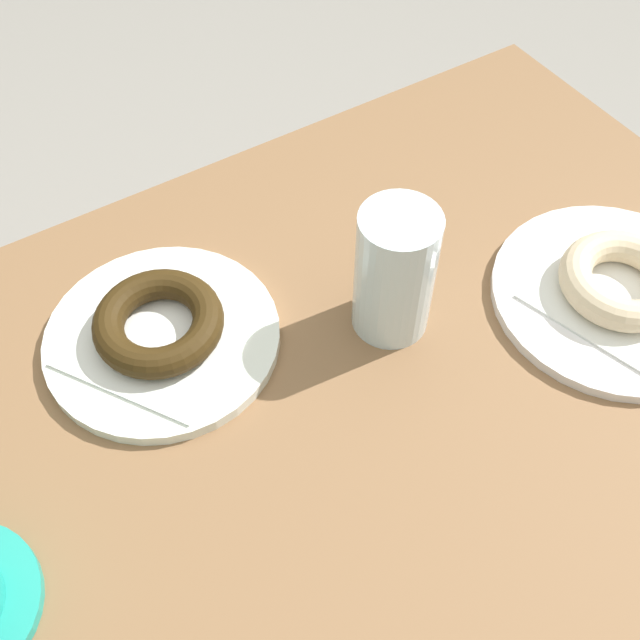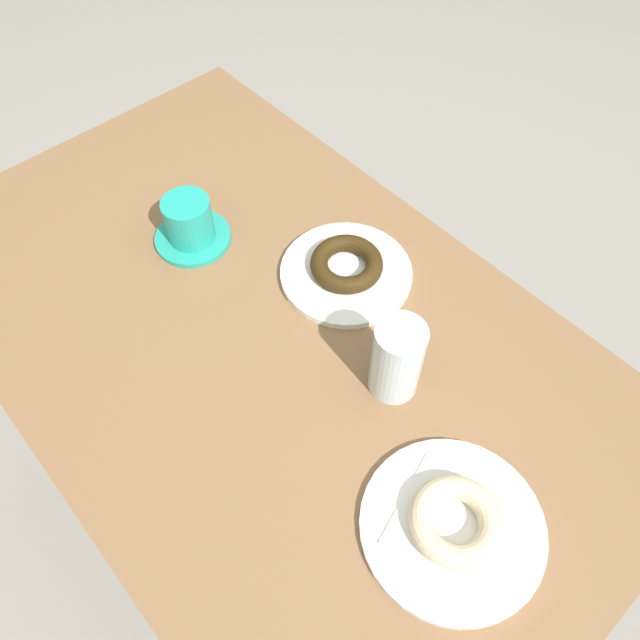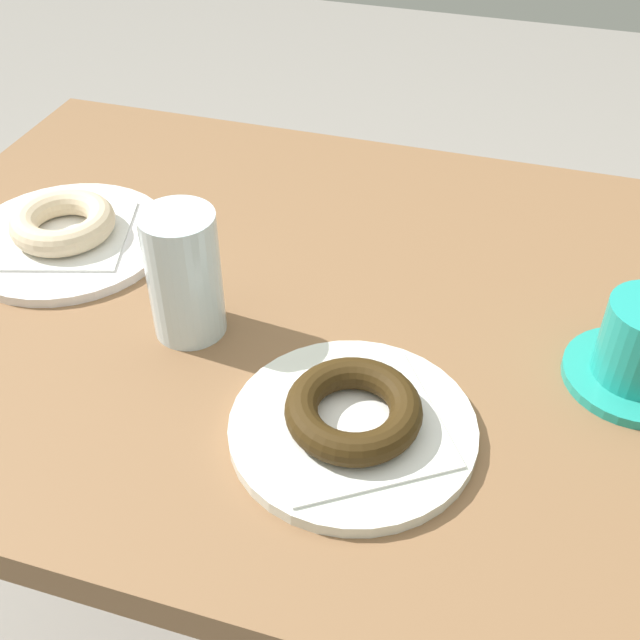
# 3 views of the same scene
# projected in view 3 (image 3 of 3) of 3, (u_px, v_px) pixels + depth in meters

# --- Properties ---
(table) EXTENTS (1.19, 0.72, 0.72)m
(table) POSITION_uv_depth(u_px,v_px,m) (400.00, 378.00, 0.86)
(table) COLOR brown
(table) RESTS_ON ground_plane
(plate_sugar_ring) EXTENTS (0.23, 0.23, 0.01)m
(plate_sugar_ring) POSITION_uv_depth(u_px,v_px,m) (67.00, 240.00, 0.90)
(plate_sugar_ring) COLOR white
(plate_sugar_ring) RESTS_ON table
(napkin_sugar_ring) EXTENTS (0.17, 0.17, 0.00)m
(napkin_sugar_ring) POSITION_uv_depth(u_px,v_px,m) (66.00, 235.00, 0.89)
(napkin_sugar_ring) COLOR white
(napkin_sugar_ring) RESTS_ON plate_sugar_ring
(donut_sugar_ring) EXTENTS (0.12, 0.12, 0.03)m
(donut_sugar_ring) POSITION_uv_depth(u_px,v_px,m) (63.00, 222.00, 0.88)
(donut_sugar_ring) COLOR beige
(donut_sugar_ring) RESTS_ON napkin_sugar_ring
(plate_chocolate_ring) EXTENTS (0.21, 0.21, 0.01)m
(plate_chocolate_ring) POSITION_uv_depth(u_px,v_px,m) (353.00, 428.00, 0.68)
(plate_chocolate_ring) COLOR white
(plate_chocolate_ring) RESTS_ON table
(napkin_chocolate_ring) EXTENTS (0.20, 0.20, 0.00)m
(napkin_chocolate_ring) POSITION_uv_depth(u_px,v_px,m) (353.00, 422.00, 0.67)
(napkin_chocolate_ring) COLOR white
(napkin_chocolate_ring) RESTS_ON plate_chocolate_ring
(donut_chocolate_ring) EXTENTS (0.12, 0.12, 0.03)m
(donut_chocolate_ring) POSITION_uv_depth(u_px,v_px,m) (354.00, 410.00, 0.66)
(donut_chocolate_ring) COLOR #35240D
(donut_chocolate_ring) RESTS_ON napkin_chocolate_ring
(water_glass) EXTENTS (0.07, 0.07, 0.13)m
(water_glass) POSITION_uv_depth(u_px,v_px,m) (184.00, 275.00, 0.75)
(water_glass) COLOR silver
(water_glass) RESTS_ON table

